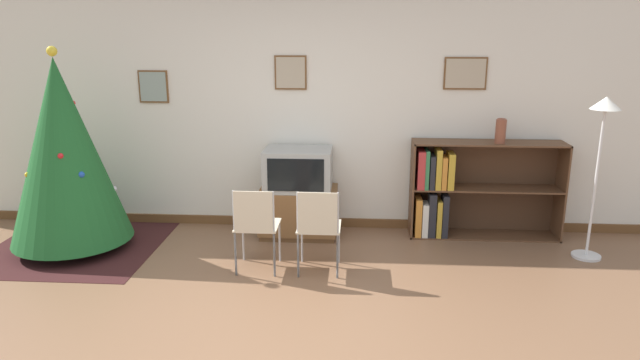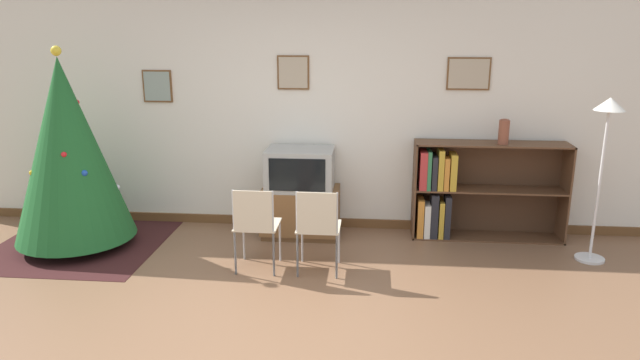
# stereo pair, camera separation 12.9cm
# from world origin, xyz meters

# --- Properties ---
(ground_plane) EXTENTS (24.00, 24.00, 0.00)m
(ground_plane) POSITION_xyz_m (0.00, 0.00, 0.00)
(ground_plane) COLOR brown
(wall_back) EXTENTS (8.74, 0.11, 2.70)m
(wall_back) POSITION_xyz_m (0.00, 2.50, 1.35)
(wall_back) COLOR silver
(wall_back) RESTS_ON ground_plane
(area_rug) EXTENTS (1.71, 1.63, 0.01)m
(area_rug) POSITION_xyz_m (-2.26, 1.61, 0.00)
(area_rug) COLOR #381919
(area_rug) RESTS_ON ground_plane
(christmas_tree) EXTENTS (1.19, 1.19, 2.05)m
(christmas_tree) POSITION_xyz_m (-2.26, 1.61, 1.03)
(christmas_tree) COLOR maroon
(christmas_tree) RESTS_ON area_rug
(tv_console) EXTENTS (0.84, 0.53, 0.53)m
(tv_console) POSITION_xyz_m (0.02, 2.17, 0.27)
(tv_console) COLOR brown
(tv_console) RESTS_ON ground_plane
(television) EXTENTS (0.72, 0.52, 0.44)m
(television) POSITION_xyz_m (0.02, 2.17, 0.75)
(television) COLOR #9E9E99
(television) RESTS_ON tv_console
(folding_chair_left) EXTENTS (0.40, 0.40, 0.82)m
(folding_chair_left) POSITION_xyz_m (-0.27, 1.16, 0.47)
(folding_chair_left) COLOR beige
(folding_chair_left) RESTS_ON ground_plane
(folding_chair_right) EXTENTS (0.40, 0.40, 0.82)m
(folding_chair_right) POSITION_xyz_m (0.31, 1.16, 0.47)
(folding_chair_right) COLOR beige
(folding_chair_right) RESTS_ON ground_plane
(bookshelf) EXTENTS (1.61, 0.36, 1.05)m
(bookshelf) POSITION_xyz_m (1.76, 2.27, 0.51)
(bookshelf) COLOR brown
(bookshelf) RESTS_ON ground_plane
(vase) EXTENTS (0.11, 0.11, 0.26)m
(vase) POSITION_xyz_m (2.14, 2.21, 1.19)
(vase) COLOR brown
(vase) RESTS_ON bookshelf
(standing_lamp) EXTENTS (0.28, 0.28, 1.61)m
(standing_lamp) POSITION_xyz_m (2.97, 1.72, 1.23)
(standing_lamp) COLOR silver
(standing_lamp) RESTS_ON ground_plane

